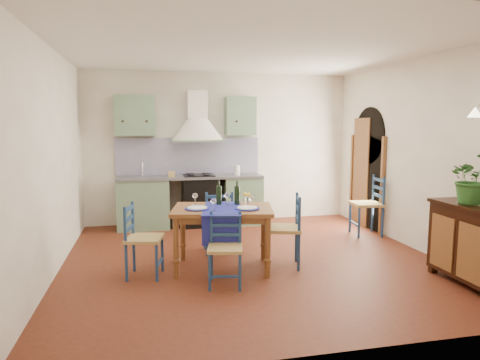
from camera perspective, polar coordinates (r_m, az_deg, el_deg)
name	(u,v)px	position (r m, az deg, el deg)	size (l,w,h in m)	color
floor	(252,259)	(5.97, 1.56, -10.55)	(5.00, 5.00, 0.00)	#481D0F
back_wall	(197,168)	(7.89, -5.76, 1.60)	(5.00, 0.96, 2.80)	white
right_wall	(407,158)	(6.98, 21.33, 2.76)	(0.26, 5.00, 2.80)	white
left_wall	(51,161)	(5.64, -23.89, 2.32)	(0.04, 5.00, 2.80)	white
ceiling	(252,49)	(5.76, 1.66, 17.05)	(5.00, 5.00, 0.01)	silver
dining_table	(223,215)	(5.44, -2.31, -4.67)	(1.39, 1.09, 1.11)	brown
chair_near	(225,248)	(4.95, -1.98, -9.08)	(0.47, 0.47, 0.84)	navy
chair_far	(218,221)	(6.17, -2.91, -5.45)	(0.44, 0.44, 0.91)	navy
chair_left	(142,239)	(5.34, -12.97, -7.71)	(0.50, 0.50, 0.89)	navy
chair_right	(286,229)	(5.61, 6.12, -6.55)	(0.54, 0.54, 0.95)	navy
chair_spare	(368,204)	(7.47, 16.75, -3.15)	(0.51, 0.51, 0.99)	navy
sideboard	(473,241)	(5.62, 28.65, -7.19)	(0.50, 1.05, 0.94)	black
potted_plant	(473,179)	(5.53, 28.66, 0.15)	(0.52, 0.45, 0.58)	#265C23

